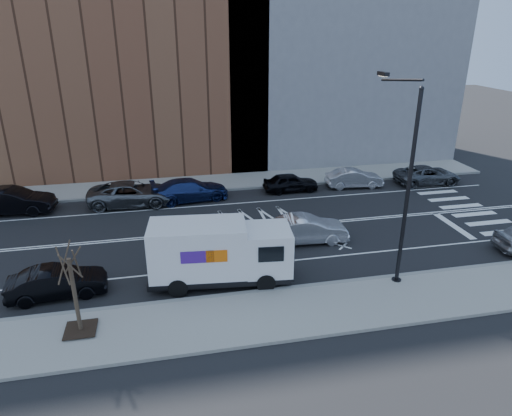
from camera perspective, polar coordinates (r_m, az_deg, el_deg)
name	(u,v)px	position (r m, az deg, el deg)	size (l,w,h in m)	color
ground	(226,231)	(27.00, -3.72, -2.89)	(120.00, 120.00, 0.00)	black
sidewalk_near	(257,317)	(19.42, 0.16, -13.42)	(44.00, 3.60, 0.15)	gray
sidewalk_far	(210,183)	(35.11, -5.81, 3.14)	(44.00, 3.60, 0.15)	gray
curb_near	(249,293)	(20.88, -0.88, -10.60)	(44.00, 0.25, 0.17)	gray
curb_far	(212,191)	(33.41, -5.47, 2.19)	(44.00, 0.25, 0.17)	gray
crosswalk	(467,210)	(33.02, 24.92, -0.23)	(3.00, 14.00, 0.01)	white
road_markings	(226,231)	(27.00, -3.72, -2.88)	(40.00, 8.60, 0.01)	white
bldg_brick	(92,29)	(40.18, -19.81, 20.29)	(26.00, 10.00, 22.00)	brown
bldg_concrete	(336,3)	(42.76, 10.02, 23.89)	(20.00, 10.00, 26.00)	slate
streetlight	(404,177)	(21.14, 17.99, 3.68)	(0.44, 4.02, 9.34)	black
street_tree	(76,303)	(19.07, -21.57, -10.94)	(1.20, 1.20, 3.75)	black
fedex_van	(219,252)	(21.19, -4.65, -5.49)	(6.79, 2.90, 3.02)	black
far_parked_b	(12,201)	(33.07, -28.16, 0.77)	(1.77, 5.07, 1.67)	black
far_parked_c	(132,194)	(31.72, -15.30, 1.74)	(2.62, 5.69, 1.58)	#55595E
far_parked_d	(190,190)	(31.73, -8.25, 2.27)	(2.13, 5.25, 1.52)	navy
far_parked_e	(291,182)	(33.26, 4.35, 3.21)	(1.59, 3.96, 1.35)	black
far_parked_f	(354,178)	(34.84, 12.17, 3.66)	(1.45, 4.17, 1.37)	#B9B9BF
far_parked_g	(427,175)	(37.19, 20.62, 3.89)	(2.28, 4.95, 1.38)	#4A4D52
driving_sedan	(306,229)	(25.51, 6.28, -2.66)	(1.60, 4.59, 1.51)	silver
near_parked_rear_a	(57,282)	(22.31, -23.60, -8.53)	(1.46, 4.20, 1.38)	black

